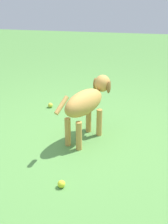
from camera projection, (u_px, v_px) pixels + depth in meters
ground at (82, 143)px, 3.16m from camera, size 14.00×14.00×0.00m
dog at (87, 102)px, 3.10m from camera, size 0.49×0.88×0.65m
tennis_ball_0 at (50, 105)px, 4.02m from camera, size 0.07×0.07×0.07m
tennis_ball_1 at (61, 184)px, 2.49m from camera, size 0.07×0.07×0.07m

